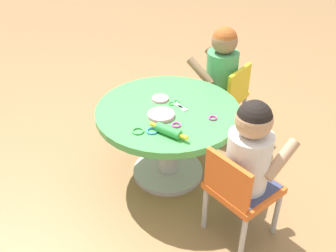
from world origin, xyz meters
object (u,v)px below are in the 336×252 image
(craft_table, at_px, (168,127))
(seated_child_left, at_px, (250,150))
(child_chair_right, at_px, (224,96))
(rolling_pin, at_px, (169,131))
(seated_child_right, at_px, (222,64))
(child_chair_left, at_px, (239,190))
(craft_scissors, at_px, (177,105))

(craft_table, distance_m, seated_child_left, 0.62)
(child_chair_right, distance_m, rolling_pin, 0.83)
(seated_child_right, bearing_deg, seated_child_left, 163.76)
(child_chair_left, xyz_separation_m, child_chair_right, (0.88, -0.32, 0.00))
(seated_child_left, relative_size, seated_child_right, 1.00)
(child_chair_left, relative_size, seated_child_right, 1.05)
(craft_table, height_order, child_chair_left, child_chair_left)
(child_chair_right, distance_m, seated_child_right, 0.23)
(craft_table, xyz_separation_m, child_chair_left, (-0.56, -0.19, -0.05))
(craft_table, xyz_separation_m, seated_child_right, (0.34, -0.48, 0.18))
(child_chair_left, bearing_deg, seated_child_right, -18.12)
(child_chair_left, relative_size, rolling_pin, 2.72)
(rolling_pin, bearing_deg, child_chair_left, -140.36)
(seated_child_right, relative_size, craft_scissors, 3.59)
(craft_table, height_order, seated_child_left, seated_child_left)
(rolling_pin, distance_m, craft_scissors, 0.30)
(seated_child_right, distance_m, rolling_pin, 0.81)
(craft_table, distance_m, child_chair_left, 0.60)
(child_chair_left, height_order, craft_scissors, child_chair_left)
(seated_child_left, relative_size, child_chair_right, 0.95)
(seated_child_right, xyz_separation_m, craft_scissors, (-0.32, 0.42, -0.05))
(child_chair_left, bearing_deg, craft_table, 18.36)
(seated_child_left, bearing_deg, rolling_pin, 44.75)
(seated_child_right, relative_size, rolling_pin, 2.59)
(child_chair_left, bearing_deg, seated_child_left, -68.30)
(child_chair_right, bearing_deg, child_chair_left, 159.92)
(craft_table, xyz_separation_m, craft_scissors, (0.02, -0.06, 0.13))
(child_chair_right, distance_m, craft_scissors, 0.56)
(child_chair_left, relative_size, craft_scissors, 3.77)
(craft_table, distance_m, craft_scissors, 0.14)
(craft_table, height_order, child_chair_right, child_chair_right)
(child_chair_left, distance_m, craft_scissors, 0.63)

